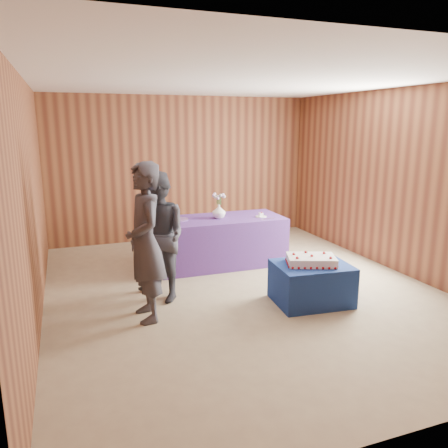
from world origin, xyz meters
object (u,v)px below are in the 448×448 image
sheet_cake (311,260)px  cake_table (311,283)px  serving_table (219,241)px  vase (219,211)px  guest_right (158,237)px  guest_left (145,243)px

sheet_cake → cake_table: bearing=15.7°
serving_table → sheet_cake: size_ratio=2.84×
vase → guest_right: guest_right is taller
cake_table → sheet_cake: 0.30m
guest_left → cake_table: bearing=79.3°
serving_table → vase: size_ratio=9.32×
serving_table → guest_left: size_ratio=1.11×
sheet_cake → guest_right: 1.91m
sheet_cake → vase: size_ratio=3.28×
cake_table → guest_right: bearing=162.0°
vase → sheet_cake: bearing=-73.2°
cake_table → serving_table: 1.93m
guest_left → guest_right: 0.57m
sheet_cake → guest_left: 2.03m
guest_right → cake_table: bearing=42.6°
guest_right → serving_table: bearing=108.3°
cake_table → guest_left: size_ratio=0.50×
serving_table → sheet_cake: (0.55, -1.84, 0.18)m
sheet_cake → guest_left: (-1.98, 0.25, 0.34)m
vase → serving_table: bearing=47.2°
sheet_cake → guest_left: bearing=-166.1°
guest_left → guest_right: guest_left is taller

